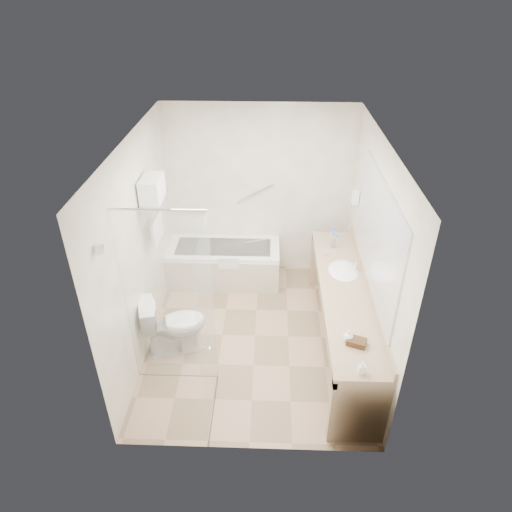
{
  "coord_description": "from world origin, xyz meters",
  "views": [
    {
      "loc": [
        0.16,
        -4.33,
        3.92
      ],
      "look_at": [
        0.0,
        0.3,
        1.0
      ],
      "focal_mm": 32.0,
      "sensor_mm": 36.0,
      "label": 1
    }
  ],
  "objects_px": {
    "toilet": "(174,325)",
    "water_bottle_left": "(333,241)",
    "bathtub": "(224,263)",
    "vanity_counter": "(343,305)",
    "amenity_basket": "(357,342)"
  },
  "relations": [
    {
      "from": "vanity_counter",
      "to": "toilet",
      "type": "distance_m",
      "value": 2.0
    },
    {
      "from": "bathtub",
      "to": "water_bottle_left",
      "type": "distance_m",
      "value": 1.68
    },
    {
      "from": "bathtub",
      "to": "amenity_basket",
      "type": "xyz_separation_m",
      "value": [
        1.52,
        -2.27,
        0.61
      ]
    },
    {
      "from": "bathtub",
      "to": "amenity_basket",
      "type": "distance_m",
      "value": 2.8
    },
    {
      "from": "bathtub",
      "to": "amenity_basket",
      "type": "bearing_deg",
      "value": -56.28
    },
    {
      "from": "water_bottle_left",
      "to": "toilet",
      "type": "bearing_deg",
      "value": -151.51
    },
    {
      "from": "toilet",
      "to": "water_bottle_left",
      "type": "distance_m",
      "value": 2.27
    },
    {
      "from": "toilet",
      "to": "water_bottle_left",
      "type": "relative_size",
      "value": 3.54
    },
    {
      "from": "toilet",
      "to": "vanity_counter",
      "type": "bearing_deg",
      "value": -104.32
    },
    {
      "from": "water_bottle_left",
      "to": "bathtub",
      "type": "bearing_deg",
      "value": 163.15
    },
    {
      "from": "vanity_counter",
      "to": "amenity_basket",
      "type": "xyz_separation_m",
      "value": [
        -0.01,
        -0.88,
        0.24
      ]
    },
    {
      "from": "bathtub",
      "to": "vanity_counter",
      "type": "relative_size",
      "value": 0.59
    },
    {
      "from": "toilet",
      "to": "water_bottle_left",
      "type": "bearing_deg",
      "value": -78.85
    },
    {
      "from": "toilet",
      "to": "bathtub",
      "type": "bearing_deg",
      "value": -34.13
    },
    {
      "from": "bathtub",
      "to": "vanity_counter",
      "type": "bearing_deg",
      "value": -42.35
    }
  ]
}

